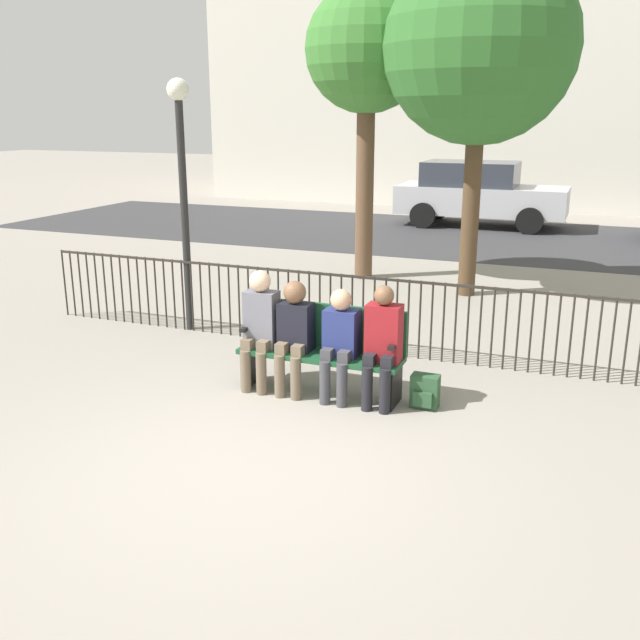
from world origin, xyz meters
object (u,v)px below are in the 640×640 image
Objects in this scene: seated_person_0 at (260,323)px; tree_1 at (367,54)px; seated_person_3 at (382,340)px; seated_person_2 at (340,338)px; backpack at (425,392)px; tree_0 at (480,47)px; park_bench at (323,347)px; seated_person_1 at (294,330)px; lamp_post at (182,165)px; parked_car_0 at (478,193)px.

seated_person_0 is 6.22m from tree_1.
seated_person_2 is at bearing -179.42° from seated_person_3.
seated_person_2 is at bearing -172.68° from backpack.
tree_1 reaches higher than seated_person_2.
backpack is 0.06× the size of tree_0.
tree_0 reaches higher than tree_1.
tree_1 is at bearing 96.77° from seated_person_0.
tree_1 is at bearing 103.79° from park_bench.
lamp_post is at bearing 144.87° from seated_person_1.
seated_person_0 is 0.89m from seated_person_2.
seated_person_3 is at bearing -0.09° from seated_person_0.
backpack is at bearing -22.10° from lamp_post.
seated_person_0 is 0.30× the size of parked_car_0.
parked_car_0 is at bearing 98.39° from tree_0.
tree_0 is at bearing 75.14° from seated_person_0.
seated_person_3 is at bearing -84.73° from parked_car_0.
park_bench is 0.31m from seated_person_2.
tree_1 is at bearing 114.24° from backpack.
tree_1 is at bearing 72.91° from lamp_post.
seated_person_3 is (0.44, 0.00, 0.03)m from seated_person_2.
tree_1 is (-1.30, 5.28, 3.24)m from park_bench.
lamp_post reaches higher than seated_person_1.
park_bench is at bearing 150.23° from seated_person_2.
seated_person_0 is (-0.65, -0.13, 0.22)m from park_bench.
parked_car_0 is at bearing 92.14° from park_bench.
seated_person_1 reaches higher than seated_person_2.
seated_person_3 is at bearing -10.76° from park_bench.
seated_person_2 is at bearing -86.80° from parked_car_0.
lamp_post is at bearing 150.06° from park_bench.
seated_person_2 is at bearing -0.31° from seated_person_1.
seated_person_0 is 12.15m from parked_car_0.
seated_person_2 is at bearing -29.92° from lamp_post.
seated_person_3 is at bearing -26.28° from lamp_post.
seated_person_2 is at bearing -94.70° from tree_0.
backpack is at bearing 14.19° from seated_person_3.
tree_0 is 2.01m from tree_1.
seated_person_0 is at bearing 179.91° from seated_person_3.
seated_person_1 is at bearing -154.09° from park_bench.
seated_person_0 is at bearing -176.59° from backpack.
seated_person_3 reaches higher than park_bench.
seated_person_3 is (1.33, -0.00, -0.03)m from seated_person_0.
seated_person_2 is 5.75m from tree_0.
parked_car_0 reaches higher than park_bench.
park_bench is 0.70m from seated_person_0.
park_bench is at bearing 169.24° from seated_person_3.
seated_person_1 is 0.97× the size of seated_person_3.
seated_person_1 is at bearing -179.89° from seated_person_3.
tree_0 is (-0.04, 4.84, 3.05)m from seated_person_3.
parked_car_0 is at bearing 95.27° from seated_person_3.
backpack is (1.09, -0.02, -0.33)m from park_bench.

